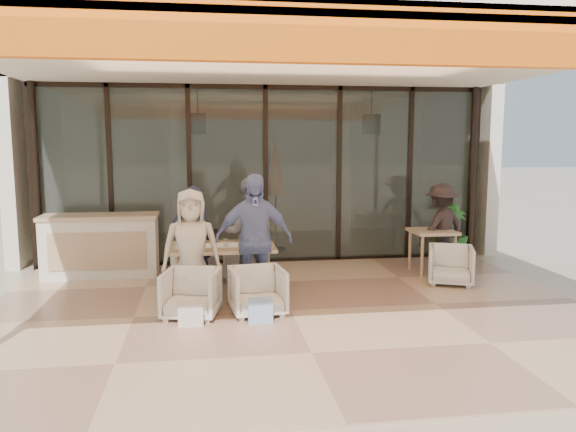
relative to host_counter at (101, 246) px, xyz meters
name	(u,v)px	position (x,y,z in m)	size (l,w,h in m)	color
ground	(290,312)	(2.78, -2.30, -0.53)	(70.00, 70.00, 0.00)	#C6B293
terrace_floor	(290,312)	(2.78, -2.30, -0.53)	(8.00, 6.00, 0.01)	tan
terrace_structure	(294,54)	(2.78, -2.56, 2.72)	(8.00, 6.00, 3.40)	silver
glass_storefront	(266,176)	(2.78, 0.70, 1.07)	(8.08, 0.10, 3.20)	#9EADA3
interior_block	(255,140)	(2.79, 3.02, 1.70)	(9.05, 3.62, 3.52)	silver
host_counter	(101,246)	(0.00, 0.00, 0.00)	(1.85, 0.65, 1.04)	silver
dining_table	(222,249)	(1.92, -1.39, 0.16)	(1.50, 0.90, 0.93)	tan
chair_far_left	(194,261)	(1.51, -0.45, -0.20)	(0.64, 0.60, 0.65)	white
chair_far_right	(247,260)	(2.35, -0.45, -0.21)	(0.62, 0.58, 0.64)	white
chair_near_left	(191,291)	(1.51, -2.35, -0.19)	(0.67, 0.63, 0.69)	white
chair_near_right	(257,289)	(2.35, -2.35, -0.19)	(0.67, 0.63, 0.69)	white
diner_navy	(193,238)	(1.51, -0.95, 0.25)	(0.57, 0.37, 1.57)	#181C35
diner_grey	(249,233)	(2.35, -0.95, 0.31)	(0.81, 0.63, 1.68)	#5C5B60
diner_cream	(191,248)	(1.51, -1.85, 0.27)	(0.78, 0.51, 1.60)	beige
diner_periwinkle	(254,240)	(2.35, -1.85, 0.37)	(1.05, 0.44, 1.80)	#6875AE
tote_bag_cream	(191,314)	(1.51, -2.75, -0.36)	(0.30, 0.10, 0.34)	silver
tote_bag_blue	(261,311)	(2.35, -2.75, -0.36)	(0.30, 0.10, 0.34)	#99BFD8
side_table	(432,236)	(5.46, -0.52, 0.11)	(0.70, 0.70, 0.74)	tan
side_chair	(451,263)	(5.46, -1.27, -0.19)	(0.66, 0.62, 0.68)	white
standing_woman	(441,228)	(5.67, -0.38, 0.22)	(0.98, 0.56, 1.51)	black
potted_palm	(451,230)	(6.22, 0.43, 0.04)	(0.64, 0.64, 1.14)	#1E5919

